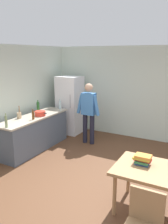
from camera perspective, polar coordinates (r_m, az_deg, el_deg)
ground_plane at (r=4.79m, az=1.00°, el=-16.86°), size 14.00×14.00×0.00m
wall_back at (r=7.00m, az=12.51°, el=4.62°), size 6.40×0.12×2.70m
kitchen_counter at (r=6.24m, az=-12.04°, el=-5.02°), size 0.64×2.20×0.90m
refrigerator at (r=7.30m, az=-3.50°, el=1.73°), size 0.70×0.67×1.80m
person at (r=6.36m, az=1.13°, el=0.60°), size 0.70×0.22×1.70m
dining_table at (r=3.82m, az=18.38°, el=-14.57°), size 1.40×0.90×0.75m
chair at (r=3.10m, az=14.53°, el=-24.90°), size 0.42×0.42×0.91m
cooking_pot at (r=6.13m, az=-10.78°, el=-0.34°), size 0.40×0.28×0.12m
utensil_jar at (r=5.99m, az=-15.70°, el=-0.77°), size 0.11×0.11×0.32m
bottle_beer_brown at (r=5.80m, az=-12.45°, el=-0.77°), size 0.06×0.06×0.26m
bottle_vinegar_tall at (r=5.31m, az=-18.66°, el=-2.23°), size 0.06×0.06×0.32m
bottle_wine_green at (r=6.49m, az=-11.26°, el=1.21°), size 0.08×0.08×0.34m
bottle_water_clear at (r=6.77m, az=-5.94°, el=1.79°), size 0.07×0.07×0.30m
book_stack at (r=3.87m, az=14.23°, el=-11.26°), size 0.28×0.20×0.16m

